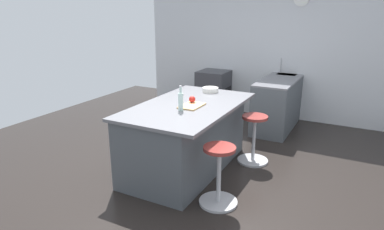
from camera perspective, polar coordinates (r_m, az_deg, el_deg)
The scene contains 11 objects.
ground_plane at distance 4.57m, azimuth 1.27°, elevation -10.32°, with size 8.19×8.19×0.00m, color black.
interior_partition_left at distance 7.04m, azimuth 13.12°, elevation 11.85°, with size 0.15×5.39×2.99m.
sink_cabinet at distance 6.79m, azimuth 14.92°, elevation 2.64°, with size 2.21×0.60×1.19m.
oven_range at distance 7.24m, azimuth 3.62°, elevation 3.92°, with size 0.60×0.61×0.88m.
kitchen_island at distance 4.63m, azimuth -1.07°, elevation -3.59°, with size 1.99×1.17×0.92m.
stool_by_window at distance 4.95m, azimuth 10.28°, elevation -4.19°, with size 0.44×0.44×0.70m.
stool_middle at distance 3.87m, azimuth 4.51°, elevation -10.34°, with size 0.44×0.44×0.70m.
cutting_board at distance 4.37m, azimuth -0.04°, elevation 1.55°, with size 0.36×0.24×0.02m, color tan.
apple_red at distance 4.48m, azimuth 0.04°, elevation 2.66°, with size 0.09×0.09×0.09m, color red.
water_bottle at distance 4.17m, azimuth -1.90°, elevation 2.37°, with size 0.06×0.06×0.31m.
fruit_bowl at distance 5.13m, azimuth 3.09°, elevation 4.29°, with size 0.24×0.24×0.07m.
Camera 1 is at (3.63, 1.79, 2.13)m, focal length 31.88 mm.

